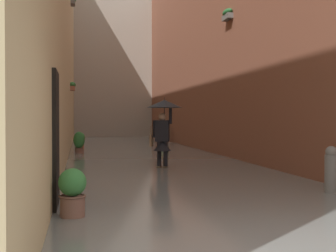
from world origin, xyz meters
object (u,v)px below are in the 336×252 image
object	(u,v)px
potted_plant_far_right	(80,141)
mooring_bollard	(331,171)
potted_plant_near_right	(72,193)
potted_plant_mid_right	(79,142)
potted_plant_far_left	(165,135)
person_wading	(163,120)

from	to	relation	value
potted_plant_far_right	mooring_bollard	size ratio (longest dim) A/B	0.85
potted_plant_near_right	potted_plant_far_right	bearing A→B (deg)	-90.50
potted_plant_mid_right	potted_plant_near_right	xyz separation A→B (m)	(0.08, 11.99, -0.10)
potted_plant_far_left	mooring_bollard	xyz separation A→B (m)	(0.08, 18.11, -0.01)
person_wading	potted_plant_mid_right	distance (m)	6.25
potted_plant_far_right	potted_plant_far_left	distance (m)	6.82
potted_plant_near_right	person_wading	bearing A→B (deg)	-111.04
person_wading	potted_plant_far_right	distance (m)	8.55
person_wading	potted_plant_near_right	size ratio (longest dim) A/B	2.71
person_wading	potted_plant_near_right	world-z (taller)	person_wading
mooring_bollard	potted_plant_near_right	bearing A→B (deg)	15.38
potted_plant_far_right	potted_plant_mid_right	distance (m)	2.46
potted_plant_far_right	mooring_bollard	world-z (taller)	mooring_bollard
person_wading	potted_plant_far_left	distance (m)	13.39
potted_plant_near_right	mooring_bollard	bearing A→B (deg)	-164.62
mooring_bollard	potted_plant_far_left	bearing A→B (deg)	-90.26
potted_plant_far_right	potted_plant_near_right	xyz separation A→B (m)	(0.13, 14.44, -0.04)
person_wading	potted_plant_mid_right	size ratio (longest dim) A/B	2.24
mooring_bollard	potted_plant_mid_right	bearing A→B (deg)	-66.52
potted_plant_mid_right	potted_plant_far_left	distance (m)	8.80
potted_plant_far_right	potted_plant_mid_right	size ratio (longest dim) A/B	0.88
potted_plant_near_right	mooring_bollard	size ratio (longest dim) A/B	0.80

